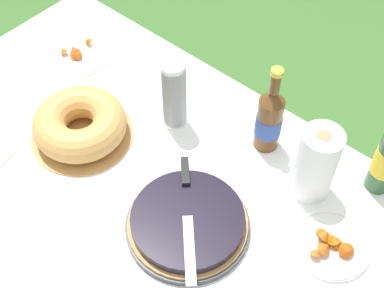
# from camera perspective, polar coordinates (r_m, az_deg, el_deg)

# --- Properties ---
(ground_plane) EXTENTS (16.00, 16.00, 0.00)m
(ground_plane) POSITION_cam_1_polar(r_m,az_deg,el_deg) (2.21, -4.53, -14.99)
(ground_plane) COLOR #3D6B2D
(garden_table) EXTENTS (1.56, 0.97, 0.77)m
(garden_table) POSITION_cam_1_polar(r_m,az_deg,el_deg) (1.61, -6.06, -4.77)
(garden_table) COLOR #A87A47
(garden_table) RESTS_ON ground_plane
(tablecloth) EXTENTS (1.57, 0.98, 0.10)m
(tablecloth) POSITION_cam_1_polar(r_m,az_deg,el_deg) (1.55, -6.25, -3.45)
(tablecloth) COLOR white
(tablecloth) RESTS_ON garden_table
(berry_tart) EXTENTS (0.33, 0.33, 0.06)m
(berry_tart) POSITION_cam_1_polar(r_m,az_deg,el_deg) (1.41, -0.47, -8.41)
(berry_tart) COLOR #38383D
(berry_tart) RESTS_ON tablecloth
(serving_knife) EXTENTS (0.28, 0.29, 0.01)m
(serving_knife) POSITION_cam_1_polar(r_m,az_deg,el_deg) (1.39, -0.53, -6.63)
(serving_knife) COLOR silver
(serving_knife) RESTS_ON berry_tart
(bundt_cake) EXTENTS (0.31, 0.31, 0.11)m
(bundt_cake) POSITION_cam_1_polar(r_m,az_deg,el_deg) (1.61, -11.88, 2.04)
(bundt_cake) COLOR #B78447
(bundt_cake) RESTS_ON tablecloth
(cup_stack) EXTENTS (0.07, 0.07, 0.24)m
(cup_stack) POSITION_cam_1_polar(r_m,az_deg,el_deg) (1.57, -1.90, 5.26)
(cup_stack) COLOR white
(cup_stack) RESTS_ON tablecloth
(cider_bottle_amber) EXTENTS (0.08, 0.08, 0.30)m
(cider_bottle_amber) POSITION_cam_1_polar(r_m,az_deg,el_deg) (1.53, 8.25, 2.65)
(cider_bottle_amber) COLOR brown
(cider_bottle_amber) RESTS_ON tablecloth
(snack_plate_near) EXTENTS (0.20, 0.20, 0.05)m
(snack_plate_near) POSITION_cam_1_polar(r_m,az_deg,el_deg) (1.90, -11.92, 9.23)
(snack_plate_near) COLOR white
(snack_plate_near) RESTS_ON tablecloth
(snack_plate_right) EXTENTS (0.21, 0.21, 0.06)m
(snack_plate_right) POSITION_cam_1_polar(r_m,az_deg,el_deg) (1.44, 14.61, -10.28)
(snack_plate_right) COLOR white
(snack_plate_right) RESTS_ON tablecloth
(paper_towel_roll) EXTENTS (0.11, 0.11, 0.23)m
(paper_towel_roll) POSITION_cam_1_polar(r_m,az_deg,el_deg) (1.45, 13.08, -2.04)
(paper_towel_roll) COLOR white
(paper_towel_roll) RESTS_ON tablecloth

